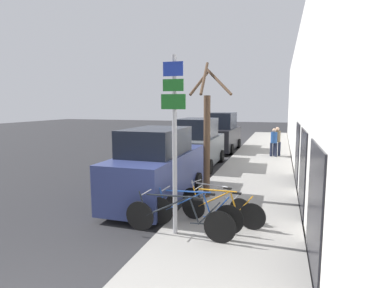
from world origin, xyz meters
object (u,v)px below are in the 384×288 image
street_tree (207,137)px  pedestrian_near (274,140)px  bicycle_1 (193,213)px  parked_car_0 (158,168)px  signpost (174,137)px  bicycle_0 (178,219)px  bicycle_2 (222,209)px  pedestrian_far (277,139)px  parked_car_2 (222,134)px  parked_car_1 (198,145)px  bicycle_3 (215,202)px

street_tree → pedestrian_near: bearing=77.8°
bicycle_1 → parked_car_0: bearing=42.5°
signpost → parked_car_0: size_ratio=0.86×
bicycle_0 → street_tree: street_tree is taller
bicycle_0 → bicycle_2: 1.24m
parked_car_0 → pedestrian_far: (3.47, 8.92, 0.03)m
bicycle_0 → parked_car_2: bearing=9.6°
parked_car_2 → pedestrian_near: parked_car_2 is taller
signpost → bicycle_2: size_ratio=1.85×
signpost → parked_car_1: size_ratio=0.86×
signpost → bicycle_0: bearing=-50.2°
pedestrian_near → pedestrian_far: size_ratio=0.96×
bicycle_1 → bicycle_3: (0.30, 0.98, -0.03)m
bicycle_0 → bicycle_1: bicycle_0 is taller
bicycle_1 → pedestrian_far: 11.20m
bicycle_1 → pedestrian_far: (1.68, 11.06, 0.55)m
parked_car_0 → pedestrian_near: 9.26m
parked_car_1 → pedestrian_near: bearing=42.2°
pedestrian_near → street_tree: 8.58m
parked_car_2 → street_tree: 10.58m
bicycle_2 → parked_car_1: (-2.57, 7.05, 0.55)m
parked_car_2 → pedestrian_near: 3.97m
parked_car_2 → pedestrian_far: 3.98m
bicycle_1 → parked_car_2: (-1.86, 12.88, 0.59)m
parked_car_2 → pedestrian_near: size_ratio=2.98×
parked_car_1 → parked_car_2: size_ratio=0.97×
bicycle_1 → parked_car_1: size_ratio=0.52×
bicycle_0 → bicycle_2: bearing=-36.6°
parked_car_0 → street_tree: bearing=11.7°
signpost → pedestrian_far: size_ratio=2.40×
parked_car_0 → pedestrian_near: size_ratio=2.91×
pedestrian_near → bicycle_1: bearing=94.3°
signpost → pedestrian_near: bearing=80.6°
parked_car_1 → pedestrian_near: parked_car_1 is taller
bicycle_1 → pedestrian_near: bearing=-5.3°
signpost → bicycle_2: (0.90, 0.82, -1.81)m
signpost → pedestrian_near: signpost is taller
signpost → bicycle_3: signpost is taller
bicycle_0 → bicycle_3: 1.54m
bicycle_0 → pedestrian_far: 11.71m
bicycle_3 → pedestrian_near: size_ratio=1.27×
bicycle_2 → parked_car_1: parked_car_1 is taller
bicycle_0 → street_tree: bearing=4.0°
bicycle_2 → bicycle_0: bearing=149.9°
bicycle_3 → street_tree: bearing=42.5°
pedestrian_far → street_tree: size_ratio=0.39×
bicycle_3 → pedestrian_near: (1.22, 9.81, 0.54)m
parked_car_1 → bicycle_0: bearing=-78.0°
bicycle_1 → bicycle_3: bearing=-14.6°
signpost → parked_car_1: signpost is taller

